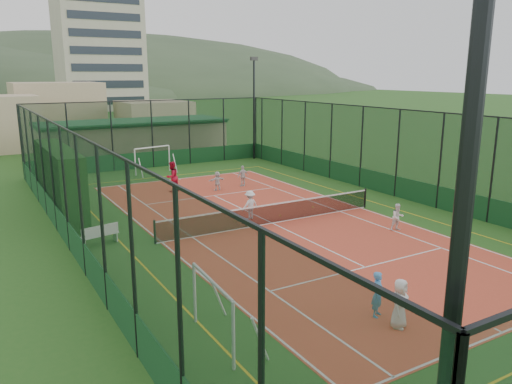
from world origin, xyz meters
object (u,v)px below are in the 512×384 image
Objects in this scene: futsal_goal_near at (212,313)px; futsal_goal_far at (153,160)px; child_near_mid at (378,294)px; child_far_left at (250,205)px; clubhouse at (133,139)px; apartment_tower at (98,30)px; child_near_right at (398,217)px; white_bench at (99,234)px; child_near_left at (400,304)px; coach at (172,177)px; floodlight_ne at (254,109)px; child_far_back at (217,181)px; child_far_right at (243,176)px.

futsal_goal_far is at bearing -11.85° from futsal_goal_near.
child_far_left reaches higher than child_near_mid.
apartment_tower reaches higher than clubhouse.
child_near_right is at bearing 125.89° from child_far_left.
white_bench is 1.12× the size of child_near_left.
floodlight_ne is at bearing -168.90° from coach.
child_far_back is (-11.22, -74.45, -14.41)m from apartment_tower.
child_near_left is 1.08× the size of child_far_right.
apartment_tower is 69.86m from futsal_goal_far.
child_near_right is at bearing 89.25° from coach.
child_near_left is at bearing -105.37° from futsal_goal_far.
child_far_right is at bearing 142.17° from coach.
futsal_goal_far is 1.57× the size of coach.
coach reaches higher than child_far_right.
child_far_back is at bearing -98.57° from apartment_tower.
futsal_goal_near reaches higher than child_far_left.
child_far_left is at bearing 146.48° from child_near_right.
futsal_goal_near is 1.50× the size of coach.
coach is at bearing -100.58° from apartment_tower.
floodlight_ne is 29.12m from child_near_left.
child_near_right is (6.55, 6.45, -0.09)m from child_near_left.
child_near_left is at bearing -123.30° from child_near_right.
futsal_goal_far reaches higher than futsal_goal_near.
child_far_left is 7.27m from child_far_right.
apartment_tower is 21.34× the size of child_far_left.
child_far_right is at bearing -27.84° from futsal_goal_near.
clubhouse is 5.54× the size of futsal_goal_near.
floodlight_ne is 28.41m from child_near_mid.
child_near_right is 0.68× the size of coach.
coach is at bearing -142.16° from floodlight_ne.
white_bench is at bearing 7.56° from futsal_goal_near.
child_near_right is (-4.30, -20.36, -3.49)m from floodlight_ne.
futsal_goal_near is 4.93m from child_near_mid.
coach is at bearing 61.23° from child_near_left.
child_near_right is (6.60, 5.65, -0.06)m from child_near_mid.
child_near_mid is 8.69m from child_near_right.
apartment_tower is at bearing 78.69° from clubhouse.
floodlight_ne is 6.02× the size of child_near_mid.
futsal_goal_far is 2.31× the size of child_near_right.
futsal_goal_near is 17.78m from child_far_back.
child_near_left reaches higher than child_far_right.
clubhouse is at bearing -91.86° from child_far_back.
apartment_tower is 76.22m from child_far_right.
child_far_back is (1.33, 6.35, -0.12)m from child_far_left.
coach is at bearing -110.46° from futsal_goal_far.
child_near_right is (-7.70, -85.76, -14.37)m from apartment_tower.
child_far_right is (9.77, 16.10, -0.22)m from futsal_goal_near.
child_far_back is (3.03, 17.76, -0.13)m from child_near_left.
floodlight_ne is 5.78× the size of child_near_left.
child_far_back is (1.58, -7.23, -0.34)m from futsal_goal_far.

